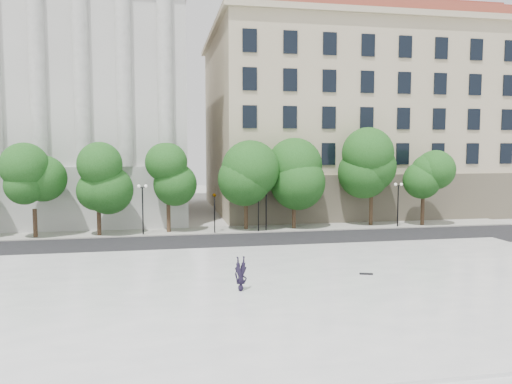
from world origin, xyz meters
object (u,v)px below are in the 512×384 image
traffic_light_west (214,193)px  skateboard (366,274)px  person_lying (241,286)px  traffic_light_east (258,192)px

traffic_light_west → skateboard: (6.93, -17.63, -3.19)m
skateboard → traffic_light_west: bearing=130.6°
traffic_light_west → person_lying: traffic_light_west is taller
traffic_light_east → skateboard: size_ratio=5.51×
traffic_light_west → person_lying: (-0.68, -19.50, -2.99)m
traffic_light_west → skateboard: bearing=-68.5°
traffic_light_east → person_lying: bearing=-103.5°
person_lying → skateboard: bearing=10.2°
skateboard → traffic_light_east: bearing=118.5°
traffic_light_east → person_lying: traffic_light_east is taller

